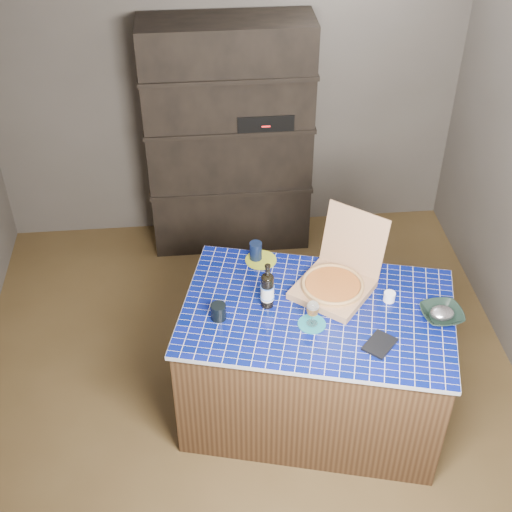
{
  "coord_description": "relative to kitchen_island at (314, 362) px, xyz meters",
  "views": [
    {
      "loc": [
        -0.24,
        -3.1,
        3.5
      ],
      "look_at": [
        0.06,
        0.0,
        1.02
      ],
      "focal_mm": 50.0,
      "sensor_mm": 36.0,
      "label": 1
    }
  ],
  "objects": [
    {
      "name": "navy_cup",
      "position": [
        -0.3,
        0.49,
        0.47
      ],
      "size": [
        0.08,
        0.08,
        0.12
      ],
      "primitive_type": "cylinder",
      "color": "black",
      "rests_on": "kitchen_island"
    },
    {
      "name": "dvd_case",
      "position": [
        0.28,
        -0.29,
        0.42
      ],
      "size": [
        0.21,
        0.22,
        0.01
      ],
      "primitive_type": "cube",
      "rotation": [
        0.0,
        0.0,
        -0.73
      ],
      "color": "black",
      "rests_on": "kitchen_island"
    },
    {
      "name": "shelving_unit",
      "position": [
        -0.37,
        1.8,
        0.49
      ],
      "size": [
        1.2,
        0.41,
        1.8
      ],
      "color": "black",
      "rests_on": "floor"
    },
    {
      "name": "teal_trivet",
      "position": [
        -0.05,
        -0.11,
        0.41
      ],
      "size": [
        0.15,
        0.15,
        0.01
      ],
      "primitive_type": "cylinder",
      "color": "#166975",
      "rests_on": "kitchen_island"
    },
    {
      "name": "kitchen_island",
      "position": [
        0.0,
        0.0,
        0.0
      ],
      "size": [
        1.68,
        1.29,
        0.82
      ],
      "rotation": [
        0.0,
        0.0,
        -0.25
      ],
      "color": "#4C321D",
      "rests_on": "floor"
    },
    {
      "name": "mead_bottle",
      "position": [
        -0.27,
        0.07,
        0.52
      ],
      "size": [
        0.08,
        0.08,
        0.29
      ],
      "color": "black",
      "rests_on": "kitchen_island"
    },
    {
      "name": "bowl",
      "position": [
        0.66,
        -0.12,
        0.44
      ],
      "size": [
        0.24,
        0.24,
        0.06
      ],
      "primitive_type": "imported",
      "rotation": [
        0.0,
        0.0,
        0.09
      ],
      "color": "black",
      "rests_on": "kitchen_island"
    },
    {
      "name": "green_trivet",
      "position": [
        -0.27,
        0.47,
        0.41
      ],
      "size": [
        0.19,
        0.19,
        0.01
      ],
      "primitive_type": "cylinder",
      "color": "olive",
      "rests_on": "kitchen_island"
    },
    {
      "name": "room",
      "position": [
        -0.37,
        0.27,
        0.84
      ],
      "size": [
        3.5,
        3.5,
        3.5
      ],
      "color": "brown",
      "rests_on": "ground"
    },
    {
      "name": "foil_contents",
      "position": [
        0.66,
        -0.12,
        0.45
      ],
      "size": [
        0.14,
        0.11,
        0.06
      ],
      "primitive_type": "ellipsoid",
      "color": "#B9B7C3",
      "rests_on": "bowl"
    },
    {
      "name": "wine_glass",
      "position": [
        -0.05,
        -0.11,
        0.52
      ],
      "size": [
        0.07,
        0.07,
        0.16
      ],
      "color": "white",
      "rests_on": "teal_trivet"
    },
    {
      "name": "tumbler",
      "position": [
        -0.55,
        -0.01,
        0.45
      ],
      "size": [
        0.08,
        0.08,
        0.09
      ],
      "primitive_type": "cylinder",
      "color": "black",
      "rests_on": "kitchen_island"
    },
    {
      "name": "pizza_box",
      "position": [
        0.12,
        0.16,
        0.47
      ],
      "size": [
        0.59,
        0.6,
        0.42
      ],
      "rotation": [
        0.0,
        0.0,
        -0.68
      ],
      "color": "#AA7557",
      "rests_on": "kitchen_island"
    },
    {
      "name": "white_jar",
      "position": [
        0.41,
        0.05,
        0.44
      ],
      "size": [
        0.06,
        0.06,
        0.06
      ],
      "primitive_type": "cylinder",
      "color": "white",
      "rests_on": "kitchen_island"
    }
  ]
}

